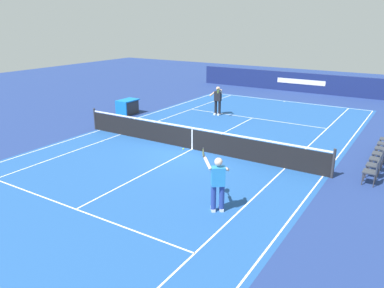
{
  "coord_description": "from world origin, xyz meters",
  "views": [
    {
      "loc": [
        12.94,
        8.17,
        5.29
      ],
      "look_at": [
        1.71,
        1.07,
        0.9
      ],
      "focal_mm": 35.27,
      "sensor_mm": 36.0,
      "label": 1
    }
  ],
  "objects_px": {
    "tennis_ball": "(183,149)",
    "equipment_cart_tarped": "(128,107)",
    "tennis_net": "(192,138)",
    "spectator_chair_6": "(373,171)",
    "spectator_chair_4": "(379,158)",
    "tennis_player_near": "(217,181)",
    "spectator_chair_3": "(381,152)",
    "spectator_chair_5": "(376,164)",
    "spectator_chair_2": "(384,147)",
    "tennis_player_far": "(218,99)"
  },
  "relations": [
    {
      "from": "tennis_player_far",
      "to": "spectator_chair_4",
      "type": "relative_size",
      "value": 1.93
    },
    {
      "from": "spectator_chair_6",
      "to": "spectator_chair_3",
      "type": "bearing_deg",
      "value": 180.0
    },
    {
      "from": "tennis_net",
      "to": "tennis_player_near",
      "type": "distance_m",
      "value": 5.55
    },
    {
      "from": "spectator_chair_3",
      "to": "spectator_chair_4",
      "type": "bearing_deg",
      "value": 0.0
    },
    {
      "from": "spectator_chair_4",
      "to": "equipment_cart_tarped",
      "type": "xyz_separation_m",
      "value": [
        -1.82,
        -13.65,
        -0.08
      ]
    },
    {
      "from": "tennis_ball",
      "to": "spectator_chair_6",
      "type": "bearing_deg",
      "value": 92.79
    },
    {
      "from": "tennis_player_near",
      "to": "spectator_chair_2",
      "type": "relative_size",
      "value": 1.93
    },
    {
      "from": "tennis_ball",
      "to": "spectator_chair_3",
      "type": "bearing_deg",
      "value": 108.73
    },
    {
      "from": "spectator_chair_2",
      "to": "equipment_cart_tarped",
      "type": "bearing_deg",
      "value": -91.69
    },
    {
      "from": "spectator_chair_2",
      "to": "spectator_chair_5",
      "type": "relative_size",
      "value": 1.0
    },
    {
      "from": "spectator_chair_4",
      "to": "tennis_player_near",
      "type": "bearing_deg",
      "value": -31.3
    },
    {
      "from": "tennis_player_near",
      "to": "tennis_ball",
      "type": "bearing_deg",
      "value": -136.3
    },
    {
      "from": "spectator_chair_6",
      "to": "equipment_cart_tarped",
      "type": "relative_size",
      "value": 0.7
    },
    {
      "from": "tennis_net",
      "to": "tennis_player_far",
      "type": "height_order",
      "value": "tennis_player_far"
    },
    {
      "from": "spectator_chair_5",
      "to": "spectator_chair_6",
      "type": "bearing_deg",
      "value": 0.0
    },
    {
      "from": "spectator_chair_3",
      "to": "spectator_chair_6",
      "type": "xyz_separation_m",
      "value": [
        2.13,
        0.0,
        0.0
      ]
    },
    {
      "from": "spectator_chair_2",
      "to": "spectator_chair_5",
      "type": "bearing_deg",
      "value": 0.0
    },
    {
      "from": "equipment_cart_tarped",
      "to": "spectator_chair_5",
      "type": "bearing_deg",
      "value": 79.48
    },
    {
      "from": "spectator_chair_5",
      "to": "spectator_chair_4",
      "type": "bearing_deg",
      "value": 180.0
    },
    {
      "from": "tennis_net",
      "to": "spectator_chair_6",
      "type": "xyz_separation_m",
      "value": [
        -0.1,
        7.05,
        0.03
      ]
    },
    {
      "from": "tennis_net",
      "to": "tennis_player_near",
      "type": "height_order",
      "value": "tennis_player_near"
    },
    {
      "from": "tennis_net",
      "to": "spectator_chair_6",
      "type": "height_order",
      "value": "tennis_net"
    },
    {
      "from": "tennis_ball",
      "to": "spectator_chair_5",
      "type": "height_order",
      "value": "spectator_chair_5"
    },
    {
      "from": "tennis_net",
      "to": "spectator_chair_3",
      "type": "bearing_deg",
      "value": 107.59
    },
    {
      "from": "tennis_net",
      "to": "tennis_ball",
      "type": "distance_m",
      "value": 0.6
    },
    {
      "from": "spectator_chair_2",
      "to": "equipment_cart_tarped",
      "type": "relative_size",
      "value": 0.7
    },
    {
      "from": "tennis_player_near",
      "to": "spectator_chair_6",
      "type": "height_order",
      "value": "tennis_player_near"
    },
    {
      "from": "tennis_player_near",
      "to": "spectator_chair_4",
      "type": "height_order",
      "value": "tennis_player_near"
    },
    {
      "from": "spectator_chair_5",
      "to": "equipment_cart_tarped",
      "type": "height_order",
      "value": "spectator_chair_5"
    },
    {
      "from": "tennis_ball",
      "to": "tennis_net",
      "type": "bearing_deg",
      "value": 131.08
    },
    {
      "from": "spectator_chair_4",
      "to": "equipment_cart_tarped",
      "type": "distance_m",
      "value": 13.77
    },
    {
      "from": "tennis_net",
      "to": "spectator_chair_4",
      "type": "xyz_separation_m",
      "value": [
        -1.52,
        7.05,
        0.03
      ]
    },
    {
      "from": "tennis_net",
      "to": "equipment_cart_tarped",
      "type": "distance_m",
      "value": 7.4
    },
    {
      "from": "spectator_chair_4",
      "to": "spectator_chair_5",
      "type": "distance_m",
      "value": 0.71
    },
    {
      "from": "tennis_player_near",
      "to": "spectator_chair_2",
      "type": "bearing_deg",
      "value": 153.98
    },
    {
      "from": "tennis_ball",
      "to": "equipment_cart_tarped",
      "type": "relative_size",
      "value": 0.05
    },
    {
      "from": "tennis_net",
      "to": "spectator_chair_2",
      "type": "xyz_separation_m",
      "value": [
        -2.95,
        7.05,
        0.03
      ]
    },
    {
      "from": "tennis_ball",
      "to": "equipment_cart_tarped",
      "type": "xyz_separation_m",
      "value": [
        -3.6,
        -6.31,
        0.4
      ]
    },
    {
      "from": "tennis_net",
      "to": "equipment_cart_tarped",
      "type": "height_order",
      "value": "tennis_net"
    },
    {
      "from": "equipment_cart_tarped",
      "to": "spectator_chair_6",
      "type": "bearing_deg",
      "value": 76.63
    },
    {
      "from": "spectator_chair_5",
      "to": "spectator_chair_6",
      "type": "height_order",
      "value": "same"
    },
    {
      "from": "tennis_player_near",
      "to": "spectator_chair_5",
      "type": "distance_m",
      "value": 6.18
    },
    {
      "from": "tennis_net",
      "to": "tennis_player_far",
      "type": "distance_m",
      "value": 6.34
    },
    {
      "from": "tennis_player_near",
      "to": "spectator_chair_4",
      "type": "relative_size",
      "value": 1.93
    },
    {
      "from": "tennis_player_near",
      "to": "spectator_chair_5",
      "type": "height_order",
      "value": "tennis_player_near"
    },
    {
      "from": "tennis_ball",
      "to": "spectator_chair_3",
      "type": "distance_m",
      "value": 7.77
    },
    {
      "from": "tennis_player_far",
      "to": "spectator_chair_2",
      "type": "height_order",
      "value": "tennis_player_far"
    },
    {
      "from": "spectator_chair_2",
      "to": "spectator_chair_4",
      "type": "bearing_deg",
      "value": 0.0
    },
    {
      "from": "equipment_cart_tarped",
      "to": "spectator_chair_4",
      "type": "bearing_deg",
      "value": 82.39
    },
    {
      "from": "spectator_chair_2",
      "to": "spectator_chair_6",
      "type": "bearing_deg",
      "value": 0.0
    }
  ]
}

